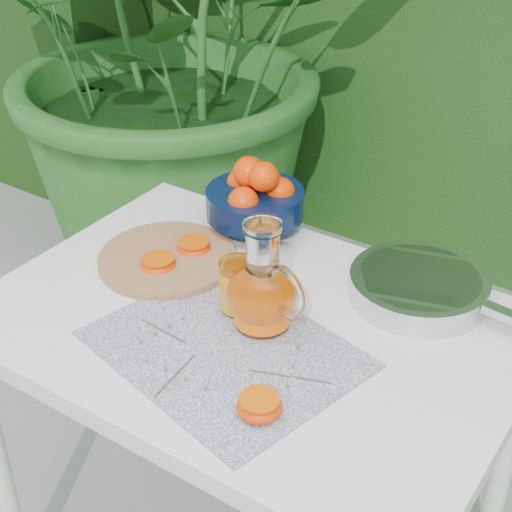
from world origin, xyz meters
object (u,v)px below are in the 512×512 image
Objects in this scene: cutting_board at (168,259)px; juice_pitcher at (263,291)px; saute_pan at (421,286)px; white_table at (250,353)px; fruit_bowl at (256,197)px.

juice_pitcher is (0.29, -0.07, 0.07)m from cutting_board.
white_table is at bearing -134.31° from saute_pan.
white_table is at bearing -14.73° from cutting_board.
cutting_board is 0.30m from juice_pitcher.
fruit_bowl reaches higher than cutting_board.
fruit_bowl is 0.36m from juice_pitcher.
cutting_board is 0.25m from fruit_bowl.
saute_pan is at bearing -6.71° from fruit_bowl.
cutting_board is 1.35× the size of juice_pitcher.
juice_pitcher reaches higher than white_table.
fruit_bowl reaches higher than white_table.
fruit_bowl is 0.49× the size of saute_pan.
fruit_bowl is 1.11× the size of juice_pitcher.
juice_pitcher is at bearing -53.97° from fruit_bowl.
fruit_bowl is 0.42m from saute_pan.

